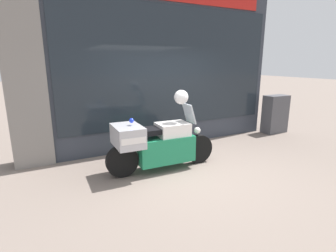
# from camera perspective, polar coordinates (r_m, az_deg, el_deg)

# --- Properties ---
(ground_plane) EXTENTS (60.00, 60.00, 0.00)m
(ground_plane) POSITION_cam_1_polar(r_m,az_deg,el_deg) (5.32, 7.45, -9.76)
(ground_plane) COLOR gray
(shop_building) EXTENTS (6.61, 0.55, 3.86)m
(shop_building) POSITION_cam_1_polar(r_m,az_deg,el_deg) (6.46, -5.20, 12.19)
(shop_building) COLOR #333842
(shop_building) RESTS_ON ground
(window_display) EXTENTS (5.39, 0.30, 1.94)m
(window_display) POSITION_cam_1_polar(r_m,az_deg,el_deg) (6.97, 0.13, 0.12)
(window_display) COLOR slate
(window_display) RESTS_ON ground
(paramedic_motorcycle) EXTENTS (2.29, 0.76, 1.30)m
(paramedic_motorcycle) POSITION_cam_1_polar(r_m,az_deg,el_deg) (5.15, -2.54, -3.78)
(paramedic_motorcycle) COLOR black
(paramedic_motorcycle) RESTS_ON ground
(utility_cabinet) EXTENTS (0.75, 0.40, 1.14)m
(utility_cabinet) POSITION_cam_1_polar(r_m,az_deg,el_deg) (8.61, 22.29, 2.43)
(utility_cabinet) COLOR #4C4C51
(utility_cabinet) RESTS_ON ground
(white_helmet) EXTENTS (0.28, 0.28, 0.28)m
(white_helmet) POSITION_cam_1_polar(r_m,az_deg,el_deg) (5.19, 2.89, 6.30)
(white_helmet) COLOR white
(white_helmet) RESTS_ON paramedic_motorcycle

